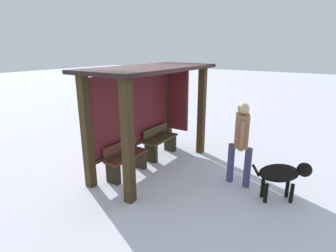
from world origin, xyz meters
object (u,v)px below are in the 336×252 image
object	(u,v)px
bench_left_inside	(126,160)
bench_center_inside	(160,143)
bus_shelter	(148,97)
dog	(283,174)
person_walking	(241,139)

from	to	relation	value
bench_left_inside	bench_center_inside	world-z (taller)	bench_center_inside
bus_shelter	dog	world-z (taller)	bus_shelter
bench_left_inside	bus_shelter	bearing A→B (deg)	-4.66
person_walking	dog	distance (m)	1.01
dog	person_walking	bearing A→B (deg)	79.06
bus_shelter	bench_center_inside	distance (m)	1.41
bench_center_inside	person_walking	size ratio (longest dim) A/B	0.63
bench_left_inside	person_walking	world-z (taller)	person_walking
bench_center_inside	dog	size ratio (longest dim) A/B	1.13
bench_left_inside	person_walking	xyz separation A→B (m)	(0.96, -2.24, 0.65)
person_walking	dog	world-z (taller)	person_walking
bench_left_inside	dog	world-z (taller)	bench_left_inside
bench_left_inside	bench_center_inside	bearing A→B (deg)	-0.04
bench_left_inside	bench_center_inside	size ratio (longest dim) A/B	1.00
bus_shelter	bench_center_inside	xyz separation A→B (m)	(0.56, 0.06, -1.30)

